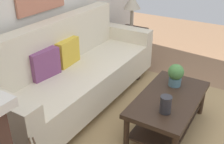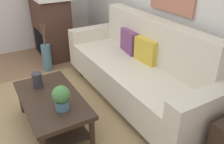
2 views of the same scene
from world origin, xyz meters
name	(u,v)px [view 1 (image 1 of 2)]	position (x,y,z in m)	size (l,w,h in m)	color
ground_plane	(189,142)	(0.00, 0.00, 0.00)	(9.10, 9.10, 0.00)	#8C6647
area_rug	(146,126)	(0.00, 0.50, 0.01)	(2.61, 2.03, 0.01)	#A38456
couch	(77,72)	(0.02, 1.50, 0.43)	(2.49, 0.84, 1.08)	beige
throw_pillow_plum	(45,64)	(-0.37, 1.62, 0.68)	(0.36, 0.12, 0.32)	#7A4270
throw_pillow_mustard	(67,52)	(0.02, 1.62, 0.68)	(0.36, 0.12, 0.32)	gold
coffee_table	(168,106)	(0.08, 0.30, 0.31)	(1.10, 0.60, 0.43)	#332319
tabletop_vase	(166,105)	(-0.20, 0.24, 0.52)	(0.11, 0.11, 0.18)	#2D2D33
potted_plant_tabletop	(176,74)	(0.35, 0.34, 0.57)	(0.18, 0.18, 0.26)	slate
side_table	(131,45)	(1.57, 1.53, 0.28)	(0.44, 0.44, 0.56)	#332319
table_lamp	(132,3)	(1.57, 1.53, 0.99)	(0.28, 0.28, 0.57)	gray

